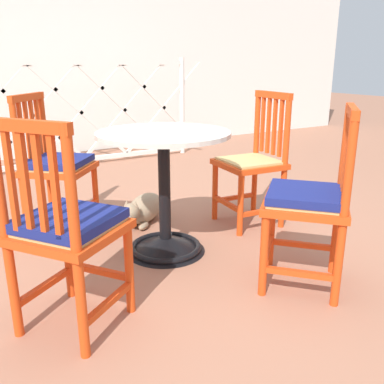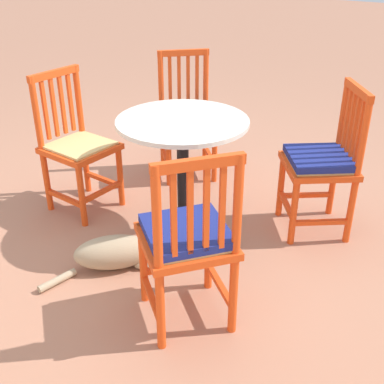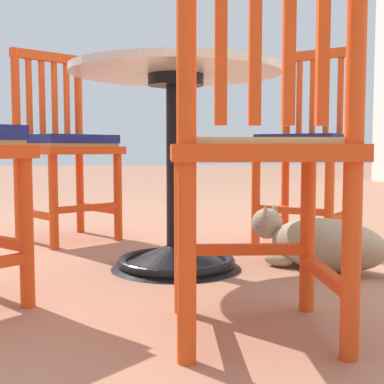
# 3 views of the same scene
# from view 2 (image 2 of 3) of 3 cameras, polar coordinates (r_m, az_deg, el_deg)

# --- Properties ---
(ground_plane) EXTENTS (24.00, 24.00, 0.00)m
(ground_plane) POSITION_cam_2_polar(r_m,az_deg,el_deg) (3.26, 0.33, -2.72)
(ground_plane) COLOR #A36B51
(cafe_table) EXTENTS (0.76, 0.76, 0.73)m
(cafe_table) POSITION_cam_2_polar(r_m,az_deg,el_deg) (2.97, -1.04, 0.33)
(cafe_table) COLOR black
(cafe_table) RESTS_ON ground_plane
(orange_chair_tucked_in) EXTENTS (0.43, 0.43, 0.91)m
(orange_chair_tucked_in) POSITION_cam_2_polar(r_m,az_deg,el_deg) (3.27, -13.20, 5.11)
(orange_chair_tucked_in) COLOR #D64214
(orange_chair_tucked_in) RESTS_ON ground_plane
(orange_chair_at_corner) EXTENTS (0.56, 0.56, 0.91)m
(orange_chair_at_corner) POSITION_cam_2_polar(r_m,az_deg,el_deg) (2.20, -0.52, -5.65)
(orange_chair_at_corner) COLOR #D64214
(orange_chair_at_corner) RESTS_ON ground_plane
(orange_chair_facing_out) EXTENTS (0.56, 0.56, 0.91)m
(orange_chair_facing_out) POSITION_cam_2_polar(r_m,az_deg,el_deg) (3.02, 14.92, 3.25)
(orange_chair_facing_out) COLOR #D64214
(orange_chair_facing_out) RESTS_ON ground_plane
(orange_chair_near_fence) EXTENTS (0.57, 0.57, 0.91)m
(orange_chair_near_fence) POSITION_cam_2_polar(r_m,az_deg,el_deg) (3.68, -0.57, 8.65)
(orange_chair_near_fence) COLOR #D64214
(orange_chair_near_fence) RESTS_ON ground_plane
(tabby_cat) EXTENTS (0.48, 0.63, 0.23)m
(tabby_cat) POSITION_cam_2_polar(r_m,az_deg,el_deg) (2.77, -8.30, -6.86)
(tabby_cat) COLOR #9E896B
(tabby_cat) RESTS_ON ground_plane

